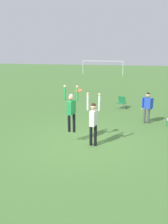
{
  "coord_description": "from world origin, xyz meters",
  "views": [
    {
      "loc": [
        2.13,
        -8.33,
        3.69
      ],
      "look_at": [
        -0.06,
        0.18,
        1.3
      ],
      "focal_mm": 35.0,
      "sensor_mm": 36.0,
      "label": 1
    }
  ],
  "objects_px": {
    "person_spectator_far": "(147,105)",
    "person_jumping": "(71,108)",
    "frisbee": "(79,90)",
    "person_defending": "(93,118)",
    "camping_chair_2": "(122,102)"
  },
  "relations": [
    {
      "from": "person_spectator_far",
      "to": "person_jumping",
      "type": "bearing_deg",
      "value": -95.16
    },
    {
      "from": "frisbee",
      "to": "person_spectator_far",
      "type": "relative_size",
      "value": 0.16
    },
    {
      "from": "person_defending",
      "to": "camping_chair_2",
      "type": "distance_m",
      "value": 6.63
    },
    {
      "from": "person_jumping",
      "to": "frisbee",
      "type": "bearing_deg",
      "value": -68.99
    },
    {
      "from": "person_defending",
      "to": "person_spectator_far",
      "type": "bearing_deg",
      "value": 156.64
    },
    {
      "from": "person_jumping",
      "to": "person_spectator_far",
      "type": "relative_size",
      "value": 1.17
    },
    {
      "from": "person_jumping",
      "to": "frisbee",
      "type": "relative_size",
      "value": 7.46
    },
    {
      "from": "person_defending",
      "to": "frisbee",
      "type": "bearing_deg",
      "value": -99.5
    },
    {
      "from": "person_defending",
      "to": "frisbee",
      "type": "xyz_separation_m",
      "value": [
        -0.65,
        0.2,
        1.07
      ]
    },
    {
      "from": "person_defending",
      "to": "frisbee",
      "type": "distance_m",
      "value": 1.27
    },
    {
      "from": "person_defending",
      "to": "person_spectator_far",
      "type": "relative_size",
      "value": 1.29
    },
    {
      "from": "person_defending",
      "to": "camping_chair_2",
      "type": "relative_size",
      "value": 2.68
    },
    {
      "from": "person_jumping",
      "to": "person_defending",
      "type": "bearing_deg",
      "value": -90.0
    },
    {
      "from": "person_jumping",
      "to": "camping_chair_2",
      "type": "bearing_deg",
      "value": -5.76
    },
    {
      "from": "person_defending",
      "to": "camping_chair_2",
      "type": "height_order",
      "value": "person_defending"
    }
  ]
}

